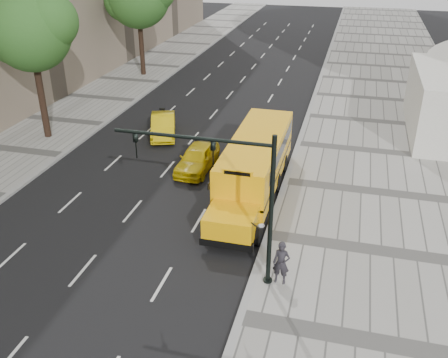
% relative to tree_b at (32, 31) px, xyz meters
% --- Properties ---
extents(ground, '(140.00, 140.00, 0.00)m').
position_rel_tree_b_xyz_m(ground, '(10.41, -2.52, -7.09)').
color(ground, black).
rests_on(ground, ground).
extents(sidewalk_museum, '(12.00, 140.00, 0.15)m').
position_rel_tree_b_xyz_m(sidewalk_museum, '(22.41, -2.52, -7.01)').
color(sidewalk_museum, '#97968F').
rests_on(sidewalk_museum, ground).
extents(sidewalk_far, '(6.00, 140.00, 0.15)m').
position_rel_tree_b_xyz_m(sidewalk_far, '(-0.59, -2.52, -7.01)').
color(sidewalk_far, '#97968F').
rests_on(sidewalk_far, ground).
extents(curb_museum, '(0.30, 140.00, 0.15)m').
position_rel_tree_b_xyz_m(curb_museum, '(16.41, -2.52, -7.01)').
color(curb_museum, gray).
rests_on(curb_museum, ground).
extents(curb_far, '(0.30, 140.00, 0.15)m').
position_rel_tree_b_xyz_m(curb_far, '(2.41, -2.52, -7.01)').
color(curb_far, gray).
rests_on(curb_far, ground).
extents(tree_b, '(5.59, 4.97, 9.54)m').
position_rel_tree_b_xyz_m(tree_b, '(0.00, 0.00, 0.00)').
color(tree_b, black).
rests_on(tree_b, ground).
extents(school_bus, '(2.96, 11.56, 3.19)m').
position_rel_tree_b_xyz_m(school_bus, '(14.91, -3.86, -5.32)').
color(school_bus, '#FFB008').
rests_on(school_bus, ground).
extents(taxi_near, '(1.89, 4.40, 1.48)m').
position_rel_tree_b_xyz_m(taxi_near, '(11.12, -2.08, -6.35)').
color(taxi_near, gold).
rests_on(taxi_near, ground).
extents(taxi_far, '(2.95, 4.70, 1.46)m').
position_rel_tree_b_xyz_m(taxi_far, '(7.28, 2.42, -6.36)').
color(taxi_far, gold).
rests_on(taxi_far, ground).
extents(pedestrian, '(0.69, 0.48, 1.83)m').
position_rel_tree_b_xyz_m(pedestrian, '(17.49, -11.37, -6.02)').
color(pedestrian, '#252228').
rests_on(pedestrian, sidewalk_museum).
extents(traffic_signal, '(6.18, 0.36, 6.40)m').
position_rel_tree_b_xyz_m(traffic_signal, '(15.60, -11.45, -3.00)').
color(traffic_signal, black).
rests_on(traffic_signal, ground).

